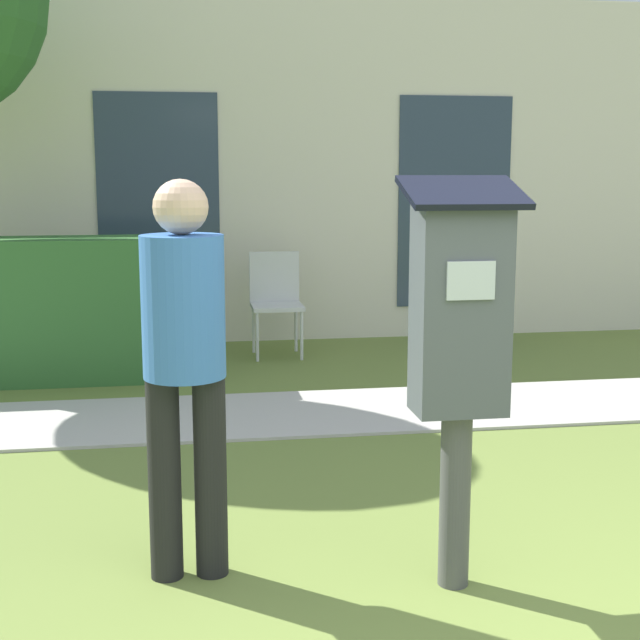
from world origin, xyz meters
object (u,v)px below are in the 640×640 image
object	(u,v)px
person_standing	(184,349)
outdoor_chair_middle	(276,295)
outdoor_chair_left	(142,304)
parking_meter	(459,330)

from	to	relation	value
person_standing	outdoor_chair_middle	bearing A→B (deg)	55.30
outdoor_chair_middle	outdoor_chair_left	bearing A→B (deg)	-173.51
person_standing	outdoor_chair_middle	xyz separation A→B (m)	(0.81, 4.28, -0.40)
person_standing	outdoor_chair_middle	distance (m)	4.37
outdoor_chair_left	outdoor_chair_middle	distance (m)	1.19
parking_meter	outdoor_chair_left	bearing A→B (deg)	107.92
person_standing	outdoor_chair_left	size ratio (longest dim) A/B	1.76
outdoor_chair_middle	parking_meter	bearing A→B (deg)	-97.43
parking_meter	outdoor_chair_middle	world-z (taller)	parking_meter
person_standing	parking_meter	bearing A→B (deg)	-37.22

